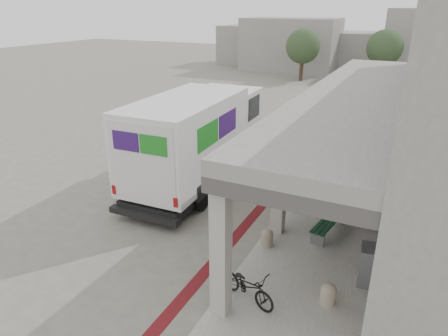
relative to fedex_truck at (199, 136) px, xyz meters
The scene contains 12 objects.
ground 4.22m from the fedex_truck, 55.21° to the right, with size 120.00×120.00×0.00m, color #69635A.
bike_lane_stripe 3.84m from the fedex_truck, 19.01° to the right, with size 0.35×40.00×0.01m, color #5C1216.
sidewalk 7.12m from the fedex_truck, 26.65° to the right, with size 4.40×28.00×0.12m, color gray.
distant_backdrop 32.82m from the fedex_truck, 91.23° to the left, with size 28.00×10.00×6.50m.
tree_left 25.11m from the fedex_truck, 96.55° to the left, with size 3.20×3.20×4.80m.
tree_mid 27.26m from the fedex_truck, 81.25° to the left, with size 3.20×3.20×4.80m.
fedex_truck is the anchor object (origin of this frame).
bench 6.25m from the fedex_truck, 19.58° to the right, with size 0.76×2.04×0.47m.
bollard_near 8.42m from the fedex_truck, 39.24° to the right, with size 0.37×0.37×0.55m.
bollard_far 5.73m from the fedex_truck, 39.75° to the right, with size 0.36×0.36×0.54m.
utility_cabinet 8.30m from the fedex_truck, 29.43° to the right, with size 0.47×0.63×1.05m, color gray.
bicycle_black 7.70m from the fedex_truck, 52.20° to the right, with size 0.57×1.62×0.85m, color black.
Camera 1 is at (5.40, -10.10, 6.73)m, focal length 32.00 mm.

